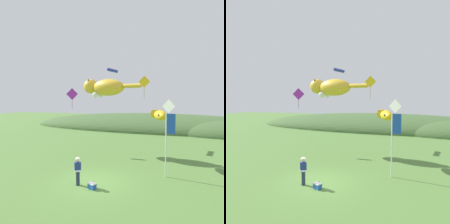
% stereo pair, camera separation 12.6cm
% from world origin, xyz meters
% --- Properties ---
extents(ground_plane, '(120.00, 120.00, 0.00)m').
position_xyz_m(ground_plane, '(0.00, 0.00, 0.00)').
color(ground_plane, '#517A38').
extents(distant_hill_ridge, '(50.74, 16.09, 5.59)m').
position_xyz_m(distant_hill_ridge, '(2.57, 27.15, 0.00)').
color(distant_hill_ridge, '#426033').
rests_on(distant_hill_ridge, ground).
extents(festival_attendant, '(0.49, 0.45, 1.77)m').
position_xyz_m(festival_attendant, '(-0.68, -0.62, 0.95)').
color(festival_attendant, '#232D47').
rests_on(festival_attendant, ground).
extents(kite_spool, '(0.17, 0.21, 0.21)m').
position_xyz_m(kite_spool, '(0.15, -0.21, 0.11)').
color(kite_spool, olive).
rests_on(kite_spool, ground).
extents(picnic_cooler, '(0.58, 0.49, 0.36)m').
position_xyz_m(picnic_cooler, '(0.40, -0.84, 0.18)').
color(picnic_cooler, blue).
rests_on(picnic_cooler, ground).
extents(festival_banner_pole, '(0.66, 0.08, 4.51)m').
position_xyz_m(festival_banner_pole, '(4.58, 2.74, 2.96)').
color(festival_banner_pole, silver).
rests_on(festival_banner_pole, ground).
extents(kite_giant_cat, '(6.51, 2.53, 2.00)m').
position_xyz_m(kite_giant_cat, '(-2.33, 8.26, 6.63)').
color(kite_giant_cat, gold).
extents(kite_fish_windsock, '(1.94, 3.24, 0.97)m').
position_xyz_m(kite_fish_windsock, '(3.52, 6.15, 4.11)').
color(kite_fish_windsock, gold).
extents(kite_tube_streamer, '(0.77, 2.16, 0.44)m').
position_xyz_m(kite_tube_streamer, '(-2.92, 12.61, 8.93)').
color(kite_tube_streamer, '#2633A5').
extents(kite_diamond_white, '(1.29, 0.62, 2.32)m').
position_xyz_m(kite_diamond_white, '(4.00, 9.70, 4.73)').
color(kite_diamond_white, white).
extents(kite_diamond_violet, '(1.21, 0.33, 2.15)m').
position_xyz_m(kite_diamond_violet, '(-5.68, 7.52, 5.97)').
color(kite_diamond_violet, purple).
extents(kite_diamond_gold, '(0.98, 0.15, 1.88)m').
position_xyz_m(kite_diamond_gold, '(2.39, 5.20, 6.87)').
color(kite_diamond_gold, yellow).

